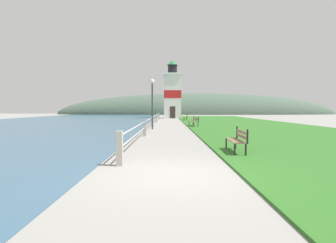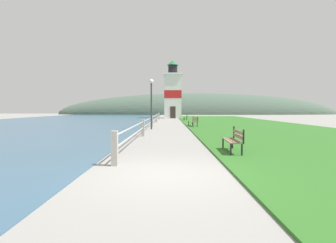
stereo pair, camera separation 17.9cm
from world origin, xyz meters
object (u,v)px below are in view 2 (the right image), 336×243
at_px(park_bench_far, 186,117).
at_px(lighthouse, 173,93).
at_px(park_bench_near, 234,139).
at_px(lamp_post, 151,95).
at_px(park_bench_midway, 194,121).

distance_m(park_bench_far, lighthouse, 9.91).
relative_size(park_bench_near, park_bench_far, 0.99).
bearing_deg(park_bench_far, lamp_post, 82.10).
bearing_deg(lamp_post, park_bench_midway, 38.48).
distance_m(park_bench_midway, lighthouse, 22.15).
bearing_deg(park_bench_near, park_bench_midway, -86.95).
xyz_separation_m(lighthouse, lamp_post, (-2.01, -24.65, -1.55)).
bearing_deg(lighthouse, park_bench_midway, -85.77).
xyz_separation_m(park_bench_near, park_bench_midway, (-0.18, 14.01, 0.00)).
relative_size(park_bench_midway, lamp_post, 0.51).
height_order(park_bench_near, lamp_post, lamp_post).
xyz_separation_m(park_bench_midway, park_bench_far, (0.13, 12.76, -0.00)).
xyz_separation_m(park_bench_near, lamp_post, (-3.80, 11.13, 2.20)).
height_order(park_bench_midway, park_bench_far, same).
relative_size(park_bench_midway, lighthouse, 0.20).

